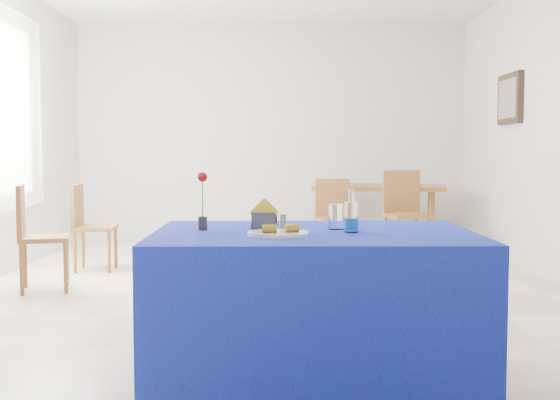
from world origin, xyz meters
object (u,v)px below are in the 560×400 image
object	(u,v)px
plate	(278,234)
chair_win_a	(34,230)
blue_table	(314,306)
chair_win_b	(87,221)
water_bottle	(351,218)
chair_bg_right	(405,208)
chair_bg_left	(334,212)
oak_table	(380,192)

from	to	relation	value
plate	chair_win_a	size ratio (longest dim) A/B	0.34
blue_table	chair_win_a	distance (m)	3.17
blue_table	chair_win_b	bearing A→B (deg)	121.47
water_bottle	chair_bg_right	size ratio (longest dim) A/B	0.23
blue_table	chair_bg_right	distance (m)	4.23
plate	chair_bg_right	distance (m)	4.43
chair_bg_left	chair_win_b	bearing A→B (deg)	-165.32
oak_table	chair_win_a	size ratio (longest dim) A/B	1.90
oak_table	chair_bg_right	world-z (taller)	chair_bg_right
chair_bg_left	chair_win_a	distance (m)	3.26
plate	blue_table	distance (m)	0.45
chair_bg_right	chair_win_a	bearing A→B (deg)	-165.62
blue_table	oak_table	distance (m)	5.00
water_bottle	chair_bg_right	bearing A→B (deg)	75.85
chair_bg_right	chair_win_b	size ratio (longest dim) A/B	1.13
oak_table	chair_bg_right	xyz separation A→B (m)	(0.14, -0.83, -0.13)
chair_bg_left	chair_bg_right	bearing A→B (deg)	-15.32
water_bottle	chair_win_b	distance (m)	4.01
plate	chair_win_a	xyz separation A→B (m)	(-2.01, 2.44, -0.26)
blue_table	oak_table	bearing A→B (deg)	77.67
chair_bg_left	chair_win_a	bearing A→B (deg)	-149.29
blue_table	water_bottle	xyz separation A→B (m)	(0.18, -0.03, 0.45)
chair_win_b	plate	bearing A→B (deg)	-153.76
plate	chair_win_b	xyz separation A→B (m)	(-1.84, 3.45, -0.28)
oak_table	chair_bg_left	bearing A→B (deg)	-131.51
water_bottle	chair_win_b	world-z (taller)	water_bottle
water_bottle	chair_win_b	bearing A→B (deg)	123.52
oak_table	chair_win_b	xyz separation A→B (m)	(-3.09, -1.58, -0.19)
blue_table	chair_win_b	size ratio (longest dim) A/B	1.90
blue_table	chair_bg_right	world-z (taller)	chair_bg_right
blue_table	chair_bg_left	world-z (taller)	chair_bg_left
water_bottle	chair_bg_left	bearing A→B (deg)	86.33
blue_table	water_bottle	bearing A→B (deg)	-8.04
plate	chair_bg_right	size ratio (longest dim) A/B	0.31
oak_table	chair_win_a	xyz separation A→B (m)	(-3.26, -2.59, -0.17)
chair_bg_left	chair_bg_right	distance (m)	0.77
chair_win_a	chair_win_b	xyz separation A→B (m)	(0.17, 1.02, -0.03)
blue_table	chair_win_b	world-z (taller)	chair_win_b
blue_table	water_bottle	size ratio (longest dim) A/B	7.44
water_bottle	oak_table	size ratio (longest dim) A/B	0.13
oak_table	chair_win_b	bearing A→B (deg)	-152.94
blue_table	chair_bg_left	distance (m)	4.21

